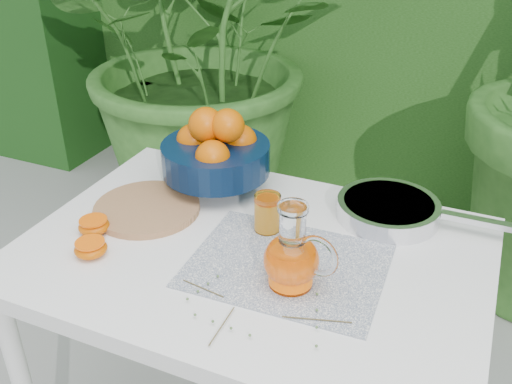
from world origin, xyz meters
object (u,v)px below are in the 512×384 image
at_px(cutting_board, 147,208).
at_px(fruit_bowl, 216,151).
at_px(white_table, 252,278).
at_px(juice_pitcher, 292,258).
at_px(saute_pan, 390,209).

xyz_separation_m(cutting_board, fruit_bowl, (0.10, 0.18, 0.09)).
distance_m(white_table, cutting_board, 0.31).
bearing_deg(juice_pitcher, fruit_bowl, 136.23).
xyz_separation_m(fruit_bowl, juice_pitcher, (0.32, -0.31, -0.03)).
bearing_deg(juice_pitcher, white_table, 144.86).
height_order(fruit_bowl, saute_pan, fruit_bowl).
height_order(juice_pitcher, saute_pan, juice_pitcher).
xyz_separation_m(juice_pitcher, saute_pan, (0.12, 0.33, -0.04)).
height_order(white_table, juice_pitcher, juice_pitcher).
bearing_deg(white_table, cutting_board, 172.41).
height_order(cutting_board, juice_pitcher, juice_pitcher).
bearing_deg(saute_pan, cutting_board, -159.27).
distance_m(cutting_board, fruit_bowl, 0.23).
xyz_separation_m(cutting_board, saute_pan, (0.54, 0.21, 0.02)).
xyz_separation_m(white_table, juice_pitcher, (0.12, -0.09, 0.15)).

